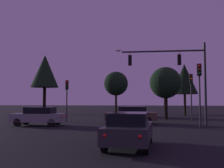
{
  "coord_description": "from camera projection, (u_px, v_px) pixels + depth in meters",
  "views": [
    {
      "loc": [
        1.2,
        -5.15,
        2.04
      ],
      "look_at": [
        -1.58,
        20.17,
        3.67
      ],
      "focal_mm": 42.05,
      "sensor_mm": 36.0,
      "label": 1
    }
  ],
  "objects": [
    {
      "name": "tree_left_far",
      "position": [
        184.0,
        79.0,
        35.37
      ],
      "size": [
        3.5,
        3.5,
        7.02
      ],
      "color": "black",
      "rests_on": "ground"
    },
    {
      "name": "car_crossing_left",
      "position": [
        131.0,
        115.0,
        23.4
      ],
      "size": [
        4.66,
        2.11,
        1.52
      ],
      "color": "#473828",
      "rests_on": "ground"
    },
    {
      "name": "tree_center_horizon",
      "position": [
        165.0,
        83.0,
        28.93
      ],
      "size": [
        3.48,
        3.48,
        5.77
      ],
      "color": "black",
      "rests_on": "ground"
    },
    {
      "name": "traffic_signal_mast_arm",
      "position": [
        178.0,
        68.0,
        22.19
      ],
      "size": [
        7.64,
        0.4,
        6.94
      ],
      "color": "#232326",
      "rests_on": "ground"
    },
    {
      "name": "ground_plane",
      "position": [
        130.0,
        119.0,
        29.41
      ],
      "size": [
        168.0,
        168.0,
        0.0
      ],
      "primitive_type": "plane",
      "color": "black",
      "rests_on": "ground"
    },
    {
      "name": "traffic_light_corner_right",
      "position": [
        191.0,
        88.0,
        25.17
      ],
      "size": [
        0.32,
        0.36,
        4.61
      ],
      "color": "#232326",
      "rests_on": "ground"
    },
    {
      "name": "traffic_light_median",
      "position": [
        67.0,
        92.0,
        25.4
      ],
      "size": [
        0.36,
        0.39,
        4.02
      ],
      "color": "#232326",
      "rests_on": "ground"
    },
    {
      "name": "traffic_light_corner_left",
      "position": [
        200.0,
        83.0,
        19.51
      ],
      "size": [
        0.3,
        0.35,
        4.8
      ],
      "color": "#232326",
      "rests_on": "ground"
    },
    {
      "name": "car_nearside_lane",
      "position": [
        129.0,
        129.0,
        11.48
      ],
      "size": [
        2.17,
        4.39,
        1.52
      ],
      "color": "#232328",
      "rests_on": "ground"
    },
    {
      "name": "car_crossing_right",
      "position": [
        39.0,
        116.0,
        21.44
      ],
      "size": [
        4.3,
        1.92,
        1.52
      ],
      "color": "gray",
      "rests_on": "ground"
    },
    {
      "name": "tree_behind_sign",
      "position": [
        45.0,
        71.0,
        41.62
      ],
      "size": [
        4.35,
        4.35,
        9.33
      ],
      "color": "black",
      "rests_on": "ground"
    },
    {
      "name": "tree_right_cluster",
      "position": [
        116.0,
        84.0,
        44.72
      ],
      "size": [
        4.1,
        4.1,
        7.02
      ],
      "color": "black",
      "rests_on": "ground"
    }
  ]
}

